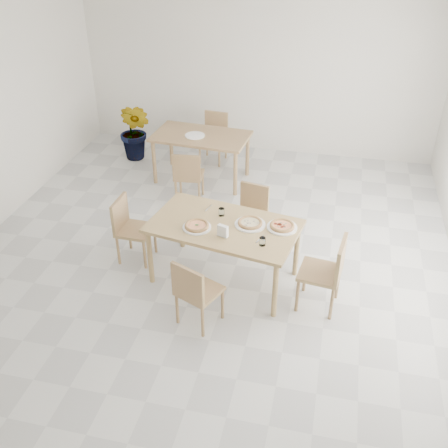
% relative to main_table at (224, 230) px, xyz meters
% --- Properties ---
extents(main_table, '(1.79, 1.21, 0.75)m').
position_rel_main_table_xyz_m(main_table, '(0.00, 0.00, 0.00)').
color(main_table, '#A28553').
rests_on(main_table, ground).
extents(chair_south, '(0.52, 0.52, 0.81)m').
position_rel_main_table_xyz_m(chair_south, '(-0.11, -0.84, -0.21)').
color(chair_south, '#A28851').
rests_on(chair_south, ground).
extents(chair_north, '(0.46, 0.46, 0.78)m').
position_rel_main_table_xyz_m(chair_north, '(0.16, 0.87, -0.22)').
color(chair_north, '#A28851').
rests_on(chair_north, ground).
extents(chair_west, '(0.42, 0.42, 0.82)m').
position_rel_main_table_xyz_m(chair_west, '(-1.22, 0.15, -0.20)').
color(chair_west, '#A28851').
rests_on(chair_west, ground).
extents(chair_east, '(0.48, 0.48, 0.88)m').
position_rel_main_table_xyz_m(chair_east, '(1.19, -0.24, -0.17)').
color(chair_east, '#A28851').
rests_on(chair_east, ground).
extents(plate_margherita, '(0.32, 0.32, 0.02)m').
position_rel_main_table_xyz_m(plate_margherita, '(-0.28, -0.13, 0.08)').
color(plate_margherita, white).
rests_on(plate_margherita, main_table).
extents(plate_mushroom, '(0.34, 0.34, 0.02)m').
position_rel_main_table_xyz_m(plate_mushroom, '(0.29, 0.06, 0.08)').
color(plate_mushroom, white).
rests_on(plate_mushroom, main_table).
extents(plate_pepperoni, '(0.34, 0.34, 0.02)m').
position_rel_main_table_xyz_m(plate_pepperoni, '(0.64, 0.08, 0.08)').
color(plate_pepperoni, white).
rests_on(plate_pepperoni, main_table).
extents(pizza_margherita, '(0.32, 0.32, 0.03)m').
position_rel_main_table_xyz_m(pizza_margherita, '(-0.28, -0.13, 0.10)').
color(pizza_margherita, tan).
rests_on(pizza_margherita, plate_margherita).
extents(pizza_mushroom, '(0.30, 0.30, 0.03)m').
position_rel_main_table_xyz_m(pizza_mushroom, '(0.29, 0.06, 0.11)').
color(pizza_mushroom, tan).
rests_on(pizza_mushroom, plate_mushroom).
extents(pizza_pepperoni, '(0.33, 0.33, 0.03)m').
position_rel_main_table_xyz_m(pizza_pepperoni, '(0.64, 0.08, 0.11)').
color(pizza_pepperoni, tan).
rests_on(pizza_pepperoni, plate_pepperoni).
extents(tumbler_a, '(0.07, 0.07, 0.09)m').
position_rel_main_table_xyz_m(tumbler_a, '(0.48, -0.29, 0.12)').
color(tumbler_a, white).
rests_on(tumbler_a, main_table).
extents(tumbler_b, '(0.07, 0.07, 0.09)m').
position_rel_main_table_xyz_m(tumbler_b, '(-0.07, 0.19, 0.12)').
color(tumbler_b, white).
rests_on(tumbler_b, main_table).
extents(napkin_holder, '(0.14, 0.10, 0.14)m').
position_rel_main_table_xyz_m(napkin_holder, '(0.04, -0.23, 0.14)').
color(napkin_holder, silver).
rests_on(napkin_holder, main_table).
extents(fork_a, '(0.05, 0.16, 0.01)m').
position_rel_main_table_xyz_m(fork_a, '(-0.26, 0.31, 0.08)').
color(fork_a, silver).
rests_on(fork_a, main_table).
extents(fork_b, '(0.07, 0.17, 0.01)m').
position_rel_main_table_xyz_m(fork_b, '(0.44, -0.20, 0.08)').
color(fork_b, silver).
rests_on(fork_b, main_table).
extents(second_table, '(1.51, 0.94, 0.75)m').
position_rel_main_table_xyz_m(second_table, '(-0.92, 2.40, -0.01)').
color(second_table, '#A28851').
rests_on(second_table, ground).
extents(chair_back_s, '(0.44, 0.44, 0.81)m').
position_rel_main_table_xyz_m(chair_back_s, '(-0.91, 1.64, -0.21)').
color(chair_back_s, '#A28851').
rests_on(chair_back_s, ground).
extents(chair_back_n, '(0.44, 0.44, 0.82)m').
position_rel_main_table_xyz_m(chair_back_n, '(-0.89, 3.16, -0.20)').
color(chair_back_n, '#A28851').
rests_on(chair_back_n, ground).
extents(plate_empty, '(0.30, 0.30, 0.02)m').
position_rel_main_table_xyz_m(plate_empty, '(-1.00, 2.35, 0.08)').
color(plate_empty, white).
rests_on(plate_empty, second_table).
extents(potted_plant, '(0.68, 0.62, 1.01)m').
position_rel_main_table_xyz_m(potted_plant, '(-2.18, 2.87, -0.17)').
color(potted_plant, '#376D20').
rests_on(potted_plant, ground).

